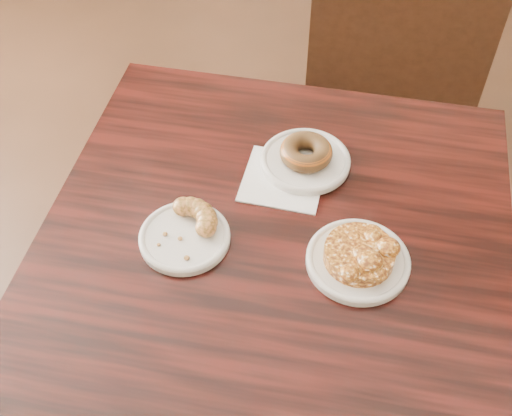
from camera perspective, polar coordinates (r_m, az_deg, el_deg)
The scene contains 10 objects.
floor at distance 1.80m, azimuth -5.13°, elevation -17.06°, with size 5.00×5.00×0.00m, color black.
cafe_table at distance 1.46m, azimuth 1.45°, elevation -11.22°, with size 0.84×0.84×0.75m, color black.
chair_far at distance 2.04m, azimuth 11.99°, elevation 12.14°, with size 0.51×0.51×0.90m, color black, non-canonical shape.
napkin at distance 1.23m, azimuth 2.43°, elevation 2.60°, with size 0.15×0.15×0.00m, color white.
plate_donut at distance 1.26m, azimuth 4.41°, elevation 4.20°, with size 0.18×0.18×0.01m, color silver.
plate_cruller at distance 1.14m, azimuth -6.36°, elevation -2.63°, with size 0.16×0.16×0.01m, color silver.
plate_fritter at distance 1.11m, azimuth 9.04°, elevation -4.67°, with size 0.18×0.18×0.01m, color silver.
glazed_donut at distance 1.24m, azimuth 4.48°, elevation 4.99°, with size 0.10×0.10×0.04m, color #995616.
apple_fritter at distance 1.09m, azimuth 9.20°, elevation -3.87°, with size 0.16×0.16×0.04m, color #3F1806, non-canonical shape.
cruller_fragment at distance 1.12m, azimuth -6.46°, elevation -1.90°, with size 0.12×0.12×0.03m, color #5B3D12, non-canonical shape.
Camera 1 is at (0.48, -0.56, 1.65)m, focal length 45.00 mm.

